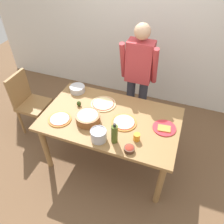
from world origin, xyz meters
TOP-DOWN VIEW (x-y plane):
  - ground at (0.00, 0.00)m, footprint 8.00×8.00m
  - wall_back at (0.00, 1.60)m, footprint 5.60×0.10m
  - dining_table at (0.00, 0.00)m, footprint 1.60×0.96m
  - person_cook at (0.12, 0.76)m, footprint 0.49×0.25m
  - chair_wooden_left at (-1.32, 0.15)m, footprint 0.40×0.40m
  - pizza_raw_on_board at (-0.17, 0.20)m, footprint 0.31×0.31m
  - pizza_cooked_on_tray at (0.17, -0.02)m, footprint 0.29×0.29m
  - pizza_second_cooked at (-0.54, -0.23)m, footprint 0.27×0.27m
  - plate_with_slice at (0.62, 0.04)m, footprint 0.26×0.26m
  - popcorn_bowl at (-0.22, -0.14)m, footprint 0.28×0.28m
  - mixing_bowl_steel at (-0.60, 0.34)m, footprint 0.20×0.20m
  - small_sauce_bowl at (0.35, -0.39)m, footprint 0.11×0.11m
  - olive_oil_bottle at (0.16, -0.32)m, footprint 0.07×0.07m
  - steel_pot at (-0.00, -0.35)m, footprint 0.17×0.17m
  - cup_orange at (0.38, -0.22)m, footprint 0.07×0.07m
  - avocado at (-0.44, 0.07)m, footprint 0.06×0.06m

SIDE VIEW (x-z plane):
  - ground at x=0.00m, z-range 0.00..0.00m
  - chair_wooden_left at x=-1.32m, z-range 0.07..1.02m
  - dining_table at x=0.00m, z-range 0.29..1.05m
  - plate_with_slice at x=0.62m, z-range 0.76..0.78m
  - pizza_raw_on_board at x=-0.17m, z-range 0.76..0.78m
  - pizza_cooked_on_tray at x=0.17m, z-range 0.76..0.78m
  - pizza_second_cooked at x=-0.54m, z-range 0.76..0.78m
  - small_sauce_bowl at x=0.35m, z-range 0.76..0.82m
  - avocado at x=-0.44m, z-range 0.76..0.83m
  - mixing_bowl_steel at x=-0.60m, z-range 0.76..0.84m
  - cup_orange at x=0.38m, z-range 0.76..0.84m
  - popcorn_bowl at x=-0.22m, z-range 0.76..0.88m
  - steel_pot at x=0.00m, z-range 0.76..0.89m
  - olive_oil_bottle at x=0.16m, z-range 0.75..1.00m
  - person_cook at x=0.12m, z-range 0.13..1.75m
  - wall_back at x=0.00m, z-range 0.00..2.60m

